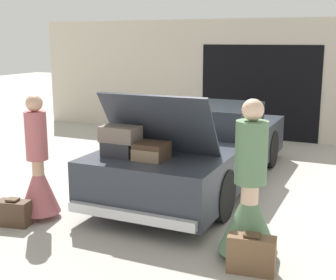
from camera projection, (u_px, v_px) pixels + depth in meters
ground_plane at (200, 183)px, 7.73m from camera, size 40.00×40.00×0.00m
garage_wall_back at (260, 80)px, 10.96m from camera, size 12.00×0.14×2.80m
car at (200, 148)px, 7.60m from camera, size 1.82×4.81×1.66m
person_left at (38, 175)px, 6.12m from camera, size 0.53×0.53×1.64m
person_right at (249, 203)px, 4.97m from camera, size 0.64×0.64×1.74m
suitcase_beside_left_person at (14, 213)px, 5.94m from camera, size 0.45×0.29×0.36m
suitcase_beside_right_person at (251, 254)px, 4.72m from camera, size 0.50×0.25×0.42m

